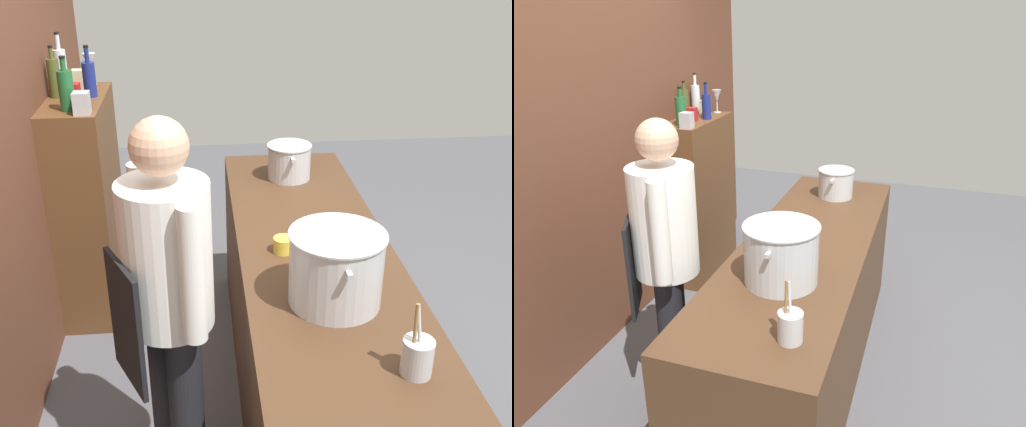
% 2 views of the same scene
% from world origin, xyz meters
% --- Properties ---
extents(ground_plane, '(8.00, 8.00, 0.00)m').
position_xyz_m(ground_plane, '(0.00, 0.00, 0.00)').
color(ground_plane, '#4C4C51').
extents(brick_back_panel, '(4.40, 0.10, 3.00)m').
position_xyz_m(brick_back_panel, '(0.00, 1.40, 1.50)').
color(brick_back_panel, brown).
rests_on(brick_back_panel, ground_plane).
extents(prep_counter, '(2.38, 0.70, 0.90)m').
position_xyz_m(prep_counter, '(0.00, 0.00, 0.45)').
color(prep_counter, '#472D1C').
rests_on(prep_counter, ground_plane).
extents(bar_cabinet, '(0.76, 0.32, 1.34)m').
position_xyz_m(bar_cabinet, '(1.02, 1.19, 0.67)').
color(bar_cabinet, brown).
rests_on(bar_cabinet, ground_plane).
extents(chef, '(0.49, 0.41, 1.66)m').
position_xyz_m(chef, '(-0.46, 0.65, 0.96)').
color(chef, black).
rests_on(chef, ground_plane).
extents(stockpot_large, '(0.43, 0.37, 0.30)m').
position_xyz_m(stockpot_large, '(-0.47, 0.01, 1.05)').
color(stockpot_large, '#B7BABF').
rests_on(stockpot_large, prep_counter).
extents(stockpot_small, '(0.32, 0.25, 0.20)m').
position_xyz_m(stockpot_small, '(0.80, -0.00, 1.00)').
color(stockpot_small, '#B7BABF').
rests_on(stockpot_small, prep_counter).
extents(utensil_crock, '(0.10, 0.10, 0.27)m').
position_xyz_m(utensil_crock, '(-0.92, -0.17, 0.97)').
color(utensil_crock, '#B7BABF').
rests_on(utensil_crock, prep_counter).
extents(butter_jar, '(0.09, 0.09, 0.07)m').
position_xyz_m(butter_jar, '(-0.06, 0.15, 0.93)').
color(butter_jar, yellow).
rests_on(butter_jar, prep_counter).
extents(wine_bottle_clear, '(0.07, 0.07, 0.33)m').
position_xyz_m(wine_bottle_clear, '(1.25, 1.29, 1.46)').
color(wine_bottle_clear, silver).
rests_on(wine_bottle_clear, bar_cabinet).
extents(wine_bottle_olive, '(0.07, 0.07, 0.29)m').
position_xyz_m(wine_bottle_olive, '(1.06, 1.30, 1.45)').
color(wine_bottle_olive, '#475123').
rests_on(wine_bottle_olive, bar_cabinet).
extents(wine_bottle_green, '(0.08, 0.08, 0.28)m').
position_xyz_m(wine_bottle_green, '(0.78, 1.18, 1.45)').
color(wine_bottle_green, '#1E592D').
rests_on(wine_bottle_green, bar_cabinet).
extents(wine_bottle_cobalt, '(0.07, 0.07, 0.29)m').
position_xyz_m(wine_bottle_cobalt, '(1.06, 1.10, 1.44)').
color(wine_bottle_cobalt, navy).
rests_on(wine_bottle_cobalt, bar_cabinet).
extents(wine_glass_tall, '(0.08, 0.08, 0.19)m').
position_xyz_m(wine_glass_tall, '(1.33, 1.14, 1.47)').
color(wine_glass_tall, silver).
rests_on(wine_glass_tall, bar_cabinet).
extents(spice_tin_red, '(0.07, 0.07, 0.10)m').
position_xyz_m(spice_tin_red, '(0.94, 1.18, 1.39)').
color(spice_tin_red, red).
rests_on(spice_tin_red, bar_cabinet).
extents(spice_tin_silver, '(0.08, 0.08, 0.12)m').
position_xyz_m(spice_tin_silver, '(0.71, 1.10, 1.40)').
color(spice_tin_silver, '#B2B2B7').
rests_on(spice_tin_silver, bar_cabinet).
extents(spice_tin_cream, '(0.07, 0.07, 0.12)m').
position_xyz_m(spice_tin_cream, '(1.21, 1.19, 1.40)').
color(spice_tin_cream, beige).
rests_on(spice_tin_cream, bar_cabinet).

